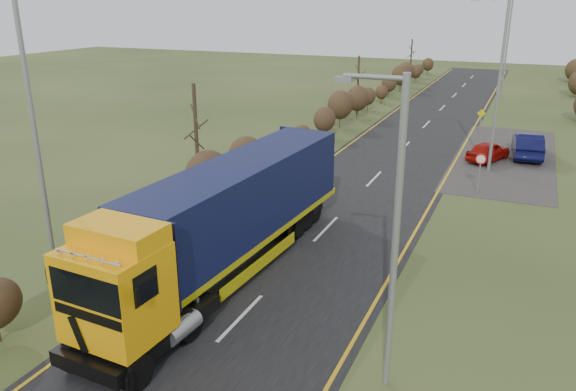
% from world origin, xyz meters
% --- Properties ---
extents(ground, '(160.00, 160.00, 0.00)m').
position_xyz_m(ground, '(0.00, 0.00, 0.00)').
color(ground, '#313F1B').
rests_on(ground, ground).
extents(road, '(8.00, 120.00, 0.02)m').
position_xyz_m(road, '(0.00, 10.00, 0.01)').
color(road, black).
rests_on(road, ground).
extents(layby, '(6.00, 18.00, 0.02)m').
position_xyz_m(layby, '(6.50, 20.00, 0.01)').
color(layby, '#302D2A').
rests_on(layby, ground).
extents(lane_markings, '(7.52, 116.00, 0.01)m').
position_xyz_m(lane_markings, '(0.00, 9.69, 0.03)').
color(lane_markings, gold).
rests_on(lane_markings, road).
extents(hedgerow, '(2.24, 102.04, 6.05)m').
position_xyz_m(hedgerow, '(-6.00, 7.89, 1.62)').
color(hedgerow, '#332316').
rests_on(hedgerow, ground).
extents(lorry, '(3.17, 14.91, 4.12)m').
position_xyz_m(lorry, '(-1.84, -1.42, 2.34)').
color(lorry, black).
rests_on(lorry, ground).
extents(car_red_hatchback, '(2.73, 3.91, 1.24)m').
position_xyz_m(car_red_hatchback, '(5.53, 18.60, 0.62)').
color(car_red_hatchback, '#9D0F07').
rests_on(car_red_hatchback, ground).
extents(car_blue_sedan, '(2.10, 4.91, 1.58)m').
position_xyz_m(car_blue_sedan, '(7.75, 20.51, 0.79)').
color(car_blue_sedan, '#090B33').
rests_on(car_blue_sedan, ground).
extents(streetlight_near, '(1.74, 0.18, 8.13)m').
position_xyz_m(streetlight_near, '(4.97, -5.31, 4.45)').
color(streetlight_near, gray).
rests_on(streetlight_near, ground).
extents(streetlight_mid, '(2.10, 0.20, 9.93)m').
position_xyz_m(streetlight_mid, '(5.66, 16.35, 5.50)').
color(streetlight_mid, gray).
rests_on(streetlight_mid, ground).
extents(streetlight_far, '(2.10, 0.20, 9.89)m').
position_xyz_m(streetlight_far, '(4.46, 44.31, 5.48)').
color(streetlight_far, gray).
rests_on(streetlight_far, ground).
extents(left_pole, '(0.16, 0.16, 10.22)m').
position_xyz_m(left_pole, '(-6.15, -5.45, 5.11)').
color(left_pole, gray).
rests_on(left_pole, ground).
extents(speed_sign, '(0.58, 0.10, 2.09)m').
position_xyz_m(speed_sign, '(5.60, 12.05, 1.44)').
color(speed_sign, gray).
rests_on(speed_sign, ground).
extents(warning_board, '(0.65, 0.11, 1.69)m').
position_xyz_m(warning_board, '(4.20, 27.30, 1.01)').
color(warning_board, gray).
rests_on(warning_board, ground).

